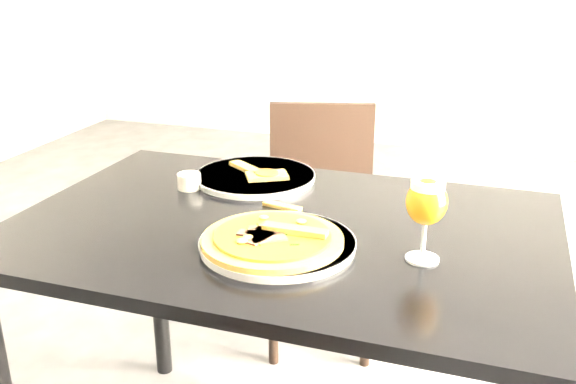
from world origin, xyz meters
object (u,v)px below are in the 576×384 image
(chair_far, at_px, (321,215))
(pizza, at_px, (273,238))
(dining_table, at_px, (282,259))
(beer_glass, at_px, (427,202))

(chair_far, distance_m, pizza, 0.96)
(dining_table, relative_size, beer_glass, 7.17)
(dining_table, relative_size, pizza, 4.18)
(pizza, bearing_deg, beer_glass, 10.16)
(chair_far, height_order, beer_glass, beer_glass)
(dining_table, distance_m, chair_far, 0.79)
(dining_table, distance_m, pizza, 0.18)
(beer_glass, bearing_deg, dining_table, 165.07)
(pizza, relative_size, beer_glass, 1.71)
(dining_table, bearing_deg, beer_glass, -14.46)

